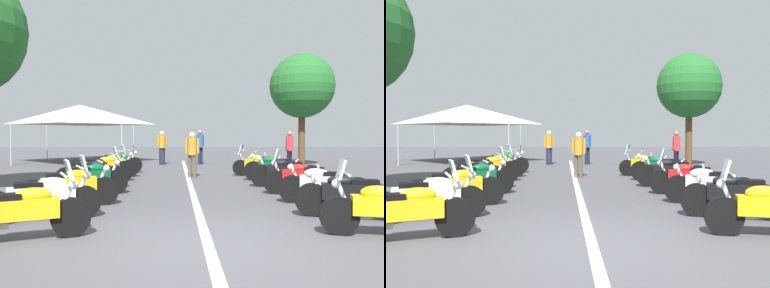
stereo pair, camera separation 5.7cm
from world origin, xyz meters
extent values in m
plane|color=#4C4C51|center=(0.00, 0.00, 0.00)|extent=(80.00, 80.00, 0.00)
cube|color=beige|center=(5.91, 0.00, 0.00)|extent=(22.55, 0.16, 0.01)
cylinder|color=black|center=(0.59, 2.08, 0.30)|extent=(0.36, 0.61, 0.60)
cube|color=#EAB214|center=(0.32, 2.74, 0.48)|extent=(0.68, 1.11, 0.30)
ellipsoid|color=#EAB214|center=(0.39, 2.57, 0.68)|extent=(0.44, 0.58, 0.22)
cube|color=black|center=(0.23, 2.94, 0.66)|extent=(0.43, 0.54, 0.12)
cylinder|color=silver|center=(0.57, 2.13, 0.60)|extent=(0.18, 0.29, 0.58)
cylinder|color=silver|center=(0.55, 2.17, 0.96)|extent=(0.59, 0.28, 0.04)
sphere|color=silver|center=(0.61, 2.03, 0.80)|extent=(0.14, 0.14, 0.14)
cube|color=silver|center=(0.58, 2.10, 1.03)|extent=(0.38, 0.25, 0.32)
cylinder|color=black|center=(1.98, 2.18, 0.30)|extent=(0.36, 0.61, 0.60)
cube|color=white|center=(1.68, 2.89, 0.48)|extent=(0.71, 1.18, 0.30)
ellipsoid|color=white|center=(1.75, 2.72, 0.68)|extent=(0.44, 0.58, 0.22)
cube|color=black|center=(1.60, 3.09, 0.66)|extent=(0.43, 0.54, 0.12)
cylinder|color=silver|center=(1.96, 2.24, 0.60)|extent=(0.18, 0.29, 0.58)
cylinder|color=silver|center=(1.94, 2.27, 0.96)|extent=(0.59, 0.28, 0.04)
sphere|color=silver|center=(2.00, 2.13, 0.80)|extent=(0.14, 0.14, 0.14)
cylinder|color=silver|center=(1.67, 3.38, 0.21)|extent=(0.29, 0.54, 0.08)
cube|color=silver|center=(1.97, 2.20, 1.03)|extent=(0.38, 0.25, 0.32)
cylinder|color=black|center=(3.29, 2.05, 0.31)|extent=(0.34, 0.64, 0.63)
cylinder|color=black|center=(2.79, 3.47, 0.31)|extent=(0.34, 0.64, 0.63)
cube|color=#EAB214|center=(3.04, 2.76, 0.49)|extent=(0.65, 1.17, 0.30)
ellipsoid|color=#EAB214|center=(3.10, 2.59, 0.69)|extent=(0.42, 0.58, 0.22)
cube|color=black|center=(2.97, 2.97, 0.67)|extent=(0.41, 0.54, 0.12)
cylinder|color=silver|center=(3.27, 2.10, 0.61)|extent=(0.16, 0.30, 0.58)
cylinder|color=silver|center=(3.26, 2.14, 0.97)|extent=(0.60, 0.24, 0.04)
sphere|color=silver|center=(3.31, 2.00, 0.81)|extent=(0.14, 0.14, 0.14)
cylinder|color=silver|center=(3.06, 3.24, 0.22)|extent=(0.26, 0.55, 0.08)
cylinder|color=black|center=(4.87, 2.04, 0.32)|extent=(0.40, 0.64, 0.64)
cylinder|color=black|center=(4.26, 3.31, 0.32)|extent=(0.40, 0.64, 0.64)
cube|color=#0C592D|center=(4.57, 2.68, 0.50)|extent=(0.72, 1.09, 0.30)
ellipsoid|color=#0C592D|center=(4.65, 2.52, 0.70)|extent=(0.46, 0.58, 0.22)
cube|color=black|center=(4.47, 2.88, 0.68)|extent=(0.44, 0.55, 0.12)
cylinder|color=silver|center=(4.85, 2.10, 0.62)|extent=(0.19, 0.29, 0.58)
cylinder|color=silver|center=(4.83, 2.13, 0.98)|extent=(0.58, 0.30, 0.04)
sphere|color=silver|center=(4.90, 2.00, 0.82)|extent=(0.14, 0.14, 0.14)
cylinder|color=silver|center=(4.55, 3.14, 0.22)|extent=(0.31, 0.53, 0.08)
cylinder|color=black|center=(6.02, 2.19, 0.33)|extent=(0.35, 0.67, 0.66)
cylinder|color=black|center=(5.56, 3.50, 0.33)|extent=(0.35, 0.67, 0.66)
cube|color=black|center=(5.79, 2.85, 0.51)|extent=(0.61, 1.09, 0.30)
ellipsoid|color=black|center=(5.85, 2.68, 0.71)|extent=(0.42, 0.58, 0.22)
cube|color=black|center=(5.72, 3.06, 0.69)|extent=(0.40, 0.54, 0.12)
cylinder|color=silver|center=(6.00, 2.25, 0.63)|extent=(0.16, 0.30, 0.58)
cylinder|color=silver|center=(5.99, 2.29, 0.99)|extent=(0.60, 0.24, 0.04)
sphere|color=silver|center=(6.04, 2.15, 0.83)|extent=(0.14, 0.14, 0.14)
cylinder|color=silver|center=(5.82, 3.30, 0.23)|extent=(0.26, 0.55, 0.08)
cube|color=silver|center=(6.01, 2.21, 1.06)|extent=(0.38, 0.23, 0.32)
cylinder|color=black|center=(7.68, 2.20, 0.34)|extent=(0.42, 0.67, 0.68)
cylinder|color=black|center=(7.03, 3.54, 0.34)|extent=(0.42, 0.67, 0.68)
cube|color=#EAB214|center=(7.35, 2.87, 0.52)|extent=(0.74, 1.13, 0.30)
ellipsoid|color=#EAB214|center=(7.43, 2.71, 0.72)|extent=(0.46, 0.58, 0.22)
cube|color=black|center=(7.26, 3.07, 0.70)|extent=(0.44, 0.55, 0.12)
cylinder|color=silver|center=(7.65, 2.26, 0.64)|extent=(0.19, 0.29, 0.58)
cylinder|color=silver|center=(7.63, 2.29, 1.00)|extent=(0.58, 0.31, 0.04)
sphere|color=silver|center=(7.70, 2.16, 0.84)|extent=(0.14, 0.14, 0.14)
cylinder|color=silver|center=(7.32, 3.35, 0.24)|extent=(0.31, 0.53, 0.08)
cube|color=silver|center=(7.67, 2.22, 1.07)|extent=(0.38, 0.27, 0.32)
cylinder|color=black|center=(8.89, 2.13, 0.32)|extent=(0.36, 0.66, 0.65)
cylinder|color=black|center=(8.35, 3.56, 0.32)|extent=(0.36, 0.66, 0.65)
cube|color=#EAB214|center=(8.62, 2.84, 0.50)|extent=(0.67, 1.18, 0.30)
ellipsoid|color=#EAB214|center=(8.68, 2.68, 0.70)|extent=(0.43, 0.58, 0.22)
cube|color=black|center=(8.54, 3.05, 0.68)|extent=(0.41, 0.54, 0.12)
cylinder|color=silver|center=(8.87, 2.19, 0.62)|extent=(0.17, 0.30, 0.58)
cylinder|color=silver|center=(8.85, 2.22, 0.98)|extent=(0.59, 0.26, 0.04)
sphere|color=silver|center=(8.91, 2.08, 0.82)|extent=(0.14, 0.14, 0.14)
cylinder|color=silver|center=(8.62, 3.34, 0.23)|extent=(0.27, 0.54, 0.08)
cylinder|color=black|center=(10.44, 2.12, 0.31)|extent=(0.32, 0.64, 0.63)
cylinder|color=black|center=(10.02, 3.47, 0.31)|extent=(0.32, 0.64, 0.63)
cube|color=#0C592D|center=(10.23, 2.80, 0.49)|extent=(0.59, 1.11, 0.30)
ellipsoid|color=#0C592D|center=(10.29, 2.62, 0.69)|extent=(0.40, 0.57, 0.22)
cube|color=black|center=(10.17, 3.01, 0.67)|extent=(0.39, 0.54, 0.12)
cylinder|color=silver|center=(10.43, 2.18, 0.61)|extent=(0.15, 0.30, 0.58)
cylinder|color=silver|center=(10.41, 2.22, 0.97)|extent=(0.60, 0.22, 0.04)
sphere|color=silver|center=(10.46, 2.07, 0.81)|extent=(0.14, 0.14, 0.14)
cylinder|color=silver|center=(10.28, 3.25, 0.22)|extent=(0.24, 0.55, 0.08)
cylinder|color=black|center=(0.53, -2.10, 0.30)|extent=(0.29, 0.62, 0.61)
ellipsoid|color=#EAB214|center=(0.38, -2.65, 0.68)|extent=(0.38, 0.57, 0.22)
cylinder|color=silver|center=(0.51, -2.16, 0.60)|extent=(0.14, 0.30, 0.58)
cylinder|color=silver|center=(0.50, -2.20, 0.96)|extent=(0.61, 0.20, 0.04)
sphere|color=silver|center=(0.54, -2.05, 0.80)|extent=(0.14, 0.14, 0.14)
cube|color=silver|center=(0.52, -2.12, 1.03)|extent=(0.38, 0.21, 0.32)
cylinder|color=black|center=(1.90, -2.16, 0.32)|extent=(0.33, 0.65, 0.64)
cube|color=black|center=(1.68, -2.84, 0.50)|extent=(0.61, 1.12, 0.30)
ellipsoid|color=black|center=(1.73, -2.67, 0.70)|extent=(0.41, 0.58, 0.22)
cube|color=black|center=(1.61, -3.05, 0.68)|extent=(0.40, 0.54, 0.12)
cylinder|color=silver|center=(1.88, -2.22, 0.62)|extent=(0.16, 0.30, 0.58)
cylinder|color=silver|center=(1.87, -2.25, 0.98)|extent=(0.60, 0.23, 0.04)
sphere|color=silver|center=(1.92, -2.11, 0.82)|extent=(0.14, 0.14, 0.14)
cylinder|color=silver|center=(1.37, -3.19, 0.22)|extent=(0.25, 0.55, 0.08)
cylinder|color=black|center=(3.36, -2.23, 0.32)|extent=(0.37, 0.64, 0.64)
cylinder|color=black|center=(2.84, -3.51, 0.32)|extent=(0.37, 0.64, 0.64)
cube|color=silver|center=(3.10, -2.87, 0.50)|extent=(0.65, 1.08, 0.30)
ellipsoid|color=silver|center=(3.16, -2.70, 0.70)|extent=(0.44, 0.58, 0.22)
cube|color=black|center=(3.01, -3.07, 0.68)|extent=(0.42, 0.54, 0.12)
cylinder|color=silver|center=(3.33, -2.28, 0.62)|extent=(0.17, 0.29, 0.58)
cylinder|color=silver|center=(3.32, -2.32, 0.98)|extent=(0.59, 0.27, 0.04)
sphere|color=silver|center=(3.38, -2.18, 0.82)|extent=(0.14, 0.14, 0.14)
cylinder|color=silver|center=(2.77, -3.19, 0.22)|extent=(0.28, 0.54, 0.08)
cylinder|color=black|center=(4.66, -2.17, 0.31)|extent=(0.34, 0.64, 0.63)
cylinder|color=black|center=(4.17, -3.58, 0.31)|extent=(0.34, 0.64, 0.63)
cube|color=red|center=(4.42, -2.88, 0.49)|extent=(0.64, 1.16, 0.30)
ellipsoid|color=red|center=(4.48, -2.71, 0.69)|extent=(0.42, 0.58, 0.22)
cube|color=black|center=(4.34, -3.09, 0.67)|extent=(0.40, 0.54, 0.12)
cylinder|color=silver|center=(4.64, -2.23, 0.61)|extent=(0.16, 0.30, 0.58)
cylinder|color=silver|center=(4.63, -2.27, 0.97)|extent=(0.60, 0.24, 0.04)
sphere|color=silver|center=(4.68, -2.13, 0.81)|extent=(0.14, 0.14, 0.14)
cylinder|color=silver|center=(4.10, -3.24, 0.22)|extent=(0.26, 0.55, 0.08)
cube|color=silver|center=(4.66, -2.19, 1.04)|extent=(0.38, 0.23, 0.32)
cylinder|color=black|center=(6.09, -2.11, 0.34)|extent=(0.29, 0.68, 0.67)
cylinder|color=black|center=(5.77, -3.51, 0.34)|extent=(0.29, 0.68, 0.67)
cube|color=black|center=(5.93, -2.81, 0.52)|extent=(0.52, 1.13, 0.30)
ellipsoid|color=black|center=(5.97, -2.64, 0.72)|extent=(0.37, 0.57, 0.22)
cube|color=black|center=(5.88, -3.03, 0.70)|extent=(0.36, 0.53, 0.12)
cylinder|color=silver|center=(6.08, -2.17, 0.64)|extent=(0.13, 0.30, 0.58)
cylinder|color=silver|center=(6.07, -2.21, 1.00)|extent=(0.61, 0.18, 0.04)
sphere|color=silver|center=(6.11, -2.06, 0.84)|extent=(0.14, 0.14, 0.14)
cylinder|color=silver|center=(5.66, -3.19, 0.23)|extent=(0.20, 0.55, 0.08)
cylinder|color=black|center=(7.64, -2.19, 0.33)|extent=(0.36, 0.66, 0.66)
cylinder|color=black|center=(7.14, -3.51, 0.33)|extent=(0.36, 0.66, 0.66)
cube|color=#0C592D|center=(7.39, -2.85, 0.51)|extent=(0.64, 1.10, 0.30)
ellipsoid|color=#0C592D|center=(7.46, -2.68, 0.71)|extent=(0.43, 0.58, 0.22)
cube|color=black|center=(7.32, -3.06, 0.69)|extent=(0.41, 0.54, 0.12)
cylinder|color=silver|center=(7.62, -2.25, 0.63)|extent=(0.17, 0.30, 0.58)
cylinder|color=silver|center=(7.61, -2.29, 0.99)|extent=(0.59, 0.26, 0.04)
sphere|color=silver|center=(7.66, -2.15, 0.83)|extent=(0.14, 0.14, 0.14)
cylinder|color=silver|center=(7.08, -3.18, 0.23)|extent=(0.27, 0.54, 0.08)
cylinder|color=black|center=(9.10, -2.00, 0.30)|extent=(0.37, 0.61, 0.61)
cylinder|color=black|center=(8.53, -3.31, 0.30)|extent=(0.37, 0.61, 0.61)
cube|color=#EAB214|center=(8.82, -2.66, 0.48)|extent=(0.69, 1.11, 0.30)
ellipsoid|color=#EAB214|center=(8.89, -2.49, 0.68)|extent=(0.44, 0.58, 0.22)
cube|color=black|center=(8.73, -2.86, 0.66)|extent=(0.43, 0.54, 0.12)
cylinder|color=silver|center=(9.08, -2.06, 0.60)|extent=(0.18, 0.29, 0.58)
cylinder|color=silver|center=(9.06, -2.09, 0.96)|extent=(0.59, 0.28, 0.04)
sphere|color=silver|center=(9.12, -1.96, 0.80)|extent=(0.14, 0.14, 0.14)
cylinder|color=silver|center=(8.48, -2.98, 0.21)|extent=(0.29, 0.54, 0.08)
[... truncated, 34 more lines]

